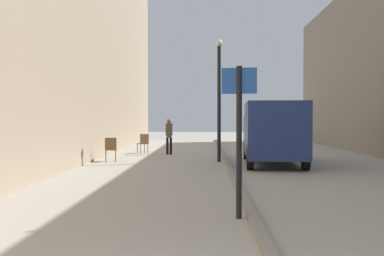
# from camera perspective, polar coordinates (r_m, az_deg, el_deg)

# --- Properties ---
(ground_plane) EXTENTS (80.00, 80.00, 0.00)m
(ground_plane) POSITION_cam_1_polar(r_m,az_deg,el_deg) (15.07, -1.33, -5.27)
(ground_plane) COLOR #A8A093
(building_facade_left) EXTENTS (2.47, 40.00, 10.54)m
(building_facade_left) POSITION_cam_1_polar(r_m,az_deg,el_deg) (16.36, -19.04, 13.75)
(building_facade_left) COLOR gray
(building_facade_left) RESTS_ON ground_plane
(kerb_strip) EXTENTS (0.16, 40.00, 0.12)m
(kerb_strip) POSITION_cam_1_polar(r_m,az_deg,el_deg) (15.06, 4.70, -5.04)
(kerb_strip) COLOR gray
(kerb_strip) RESTS_ON ground_plane
(pedestrian_main_foreground) EXTENTS (0.33, 0.23, 1.67)m
(pedestrian_main_foreground) POSITION_cam_1_polar(r_m,az_deg,el_deg) (21.44, -2.87, -0.73)
(pedestrian_main_foreground) COLOR black
(pedestrian_main_foreground) RESTS_ON ground_plane
(delivery_van) EXTENTS (2.31, 5.62, 2.26)m
(delivery_van) POSITION_cam_1_polar(r_m,az_deg,el_deg) (17.18, 9.99, -0.38)
(delivery_van) COLOR navy
(delivery_van) RESTS_ON ground_plane
(street_sign_post) EXTENTS (0.60, 0.12, 2.60)m
(street_sign_post) POSITION_cam_1_polar(r_m,az_deg,el_deg) (7.84, 5.87, -0.02)
(street_sign_post) COLOR black
(street_sign_post) RESTS_ON ground_plane
(lamp_post) EXTENTS (0.28, 0.28, 4.76)m
(lamp_post) POSITION_cam_1_polar(r_m,az_deg,el_deg) (17.93, 3.38, 4.49)
(lamp_post) COLOR black
(lamp_post) RESTS_ON ground_plane
(cafe_chair_near_window) EXTENTS (0.52, 0.52, 0.94)m
(cafe_chair_near_window) POSITION_cam_1_polar(r_m,az_deg,el_deg) (18.18, -10.07, -2.43)
(cafe_chair_near_window) COLOR brown
(cafe_chair_near_window) RESTS_ON ground_plane
(cafe_chair_by_doorway) EXTENTS (0.61, 0.61, 0.94)m
(cafe_chair_by_doorway) POSITION_cam_1_polar(r_m,az_deg,el_deg) (22.13, -6.07, -1.75)
(cafe_chair_by_doorway) COLOR brown
(cafe_chair_by_doorway) RESTS_ON ground_plane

